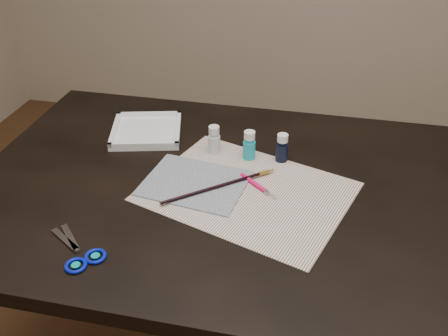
% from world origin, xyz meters
% --- Properties ---
extents(table, '(1.30, 0.90, 0.75)m').
position_xyz_m(table, '(0.00, 0.00, 0.38)').
color(table, black).
rests_on(table, ground).
extents(paper, '(0.57, 0.50, 0.00)m').
position_xyz_m(paper, '(0.06, -0.02, 0.75)').
color(paper, white).
rests_on(paper, table).
extents(canvas, '(0.28, 0.24, 0.00)m').
position_xyz_m(canvas, '(-0.07, -0.01, 0.75)').
color(canvas, '#121A33').
rests_on(canvas, paper).
extents(paint_bottle_white, '(0.03, 0.03, 0.08)m').
position_xyz_m(paint_bottle_white, '(-0.06, 0.15, 0.79)').
color(paint_bottle_white, silver).
rests_on(paint_bottle_white, table).
extents(paint_bottle_cyan, '(0.04, 0.04, 0.08)m').
position_xyz_m(paint_bottle_cyan, '(0.04, 0.14, 0.79)').
color(paint_bottle_cyan, '#1AAAC0').
rests_on(paint_bottle_cyan, table).
extents(paint_bottle_navy, '(0.04, 0.04, 0.08)m').
position_xyz_m(paint_bottle_navy, '(0.13, 0.14, 0.79)').
color(paint_bottle_navy, black).
rests_on(paint_bottle_navy, table).
extents(paintbrush, '(0.26, 0.22, 0.01)m').
position_xyz_m(paintbrush, '(-0.00, -0.02, 0.76)').
color(paintbrush, black).
rests_on(paintbrush, canvas).
extents(craft_knife, '(0.11, 0.10, 0.01)m').
position_xyz_m(craft_knife, '(0.09, -0.00, 0.76)').
color(craft_knife, '#F01262').
rests_on(craft_knife, paper).
extents(scissors, '(0.20, 0.17, 0.01)m').
position_xyz_m(scissors, '(-0.27, -0.31, 0.75)').
color(scissors, silver).
rests_on(scissors, table).
extents(palette_tray, '(0.24, 0.24, 0.02)m').
position_xyz_m(palette_tray, '(-0.28, 0.21, 0.76)').
color(palette_tray, white).
rests_on(palette_tray, table).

